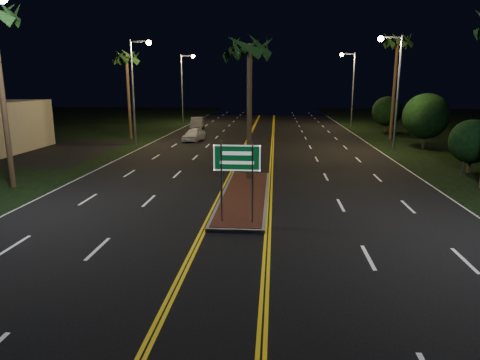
# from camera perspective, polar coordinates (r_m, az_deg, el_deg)

# --- Properties ---
(ground) EXTENTS (120.00, 120.00, 0.00)m
(ground) POSITION_cam_1_polar(r_m,az_deg,el_deg) (14.34, -1.40, -9.70)
(ground) COLOR black
(ground) RESTS_ON ground
(median_island) EXTENTS (2.25, 10.25, 0.17)m
(median_island) POSITION_cam_1_polar(r_m,az_deg,el_deg) (20.93, 0.62, -2.11)
(median_island) COLOR gray
(median_island) RESTS_ON ground
(highway_sign) EXTENTS (1.80, 0.08, 3.20)m
(highway_sign) POSITION_cam_1_polar(r_m,az_deg,el_deg) (16.32, -0.41, 1.94)
(highway_sign) COLOR gray
(highway_sign) RESTS_ON ground
(streetlight_left_mid) EXTENTS (1.91, 0.44, 9.00)m
(streetlight_left_mid) POSITION_cam_1_polar(r_m,az_deg,el_deg) (39.06, -13.61, 12.80)
(streetlight_left_mid) COLOR gray
(streetlight_left_mid) RESTS_ON ground
(streetlight_left_far) EXTENTS (1.91, 0.44, 9.00)m
(streetlight_left_far) POSITION_cam_1_polar(r_m,az_deg,el_deg) (58.41, -7.40, 12.99)
(streetlight_left_far) COLOR gray
(streetlight_left_far) RESTS_ON ground
(streetlight_right_mid) EXTENTS (1.91, 0.44, 9.00)m
(streetlight_right_mid) POSITION_cam_1_polar(r_m,az_deg,el_deg) (36.34, 19.81, 12.43)
(streetlight_right_mid) COLOR gray
(streetlight_right_mid) RESTS_ON ground
(streetlight_right_far) EXTENTS (1.91, 0.44, 9.00)m
(streetlight_right_far) POSITION_cam_1_polar(r_m,az_deg,el_deg) (55.92, 14.50, 12.70)
(streetlight_right_far) COLOR gray
(streetlight_right_far) RESTS_ON ground
(palm_median) EXTENTS (2.40, 2.40, 8.30)m
(palm_median) POSITION_cam_1_polar(r_m,az_deg,el_deg) (23.77, 1.29, 17.18)
(palm_median) COLOR #382819
(palm_median) RESTS_ON ground
(palm_left_far) EXTENTS (2.40, 2.40, 8.80)m
(palm_left_far) POSITION_cam_1_polar(r_m,az_deg,el_deg) (43.60, -14.91, 15.46)
(palm_left_far) COLOR #382819
(palm_left_far) RESTS_ON ground
(palm_right_far) EXTENTS (2.40, 2.40, 10.30)m
(palm_right_far) POSITION_cam_1_polar(r_m,az_deg,el_deg) (44.78, 20.29, 16.83)
(palm_right_far) COLOR #382819
(palm_right_far) RESTS_ON ground
(shrub_near) EXTENTS (2.70, 2.70, 3.30)m
(shrub_near) POSITION_cam_1_polar(r_m,az_deg,el_deg) (29.94, 28.53, 4.53)
(shrub_near) COLOR #382819
(shrub_near) RESTS_ON ground
(shrub_mid) EXTENTS (3.78, 3.78, 4.62)m
(shrub_mid) POSITION_cam_1_polar(r_m,az_deg,el_deg) (39.33, 23.55, 7.82)
(shrub_mid) COLOR #382819
(shrub_mid) RESTS_ON ground
(shrub_far) EXTENTS (3.24, 3.24, 3.96)m
(shrub_far) POSITION_cam_1_polar(r_m,az_deg,el_deg) (50.79, 19.00, 8.67)
(shrub_far) COLOR #382819
(shrub_far) RESTS_ON ground
(car_near) EXTENTS (2.47, 4.53, 1.43)m
(car_near) POSITION_cam_1_polar(r_m,az_deg,el_deg) (41.18, -6.17, 6.18)
(car_near) COLOR white
(car_near) RESTS_ON ground
(car_far) EXTENTS (2.47, 4.87, 1.57)m
(car_far) POSITION_cam_1_polar(r_m,az_deg,el_deg) (52.57, -5.77, 7.72)
(car_far) COLOR #B1B2BB
(car_far) RESTS_ON ground
(warning_sign) EXTENTS (1.04, 0.26, 2.53)m
(warning_sign) POSITION_cam_1_polar(r_m,az_deg,el_deg) (29.49, 27.82, 3.92)
(warning_sign) COLOR gray
(warning_sign) RESTS_ON ground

